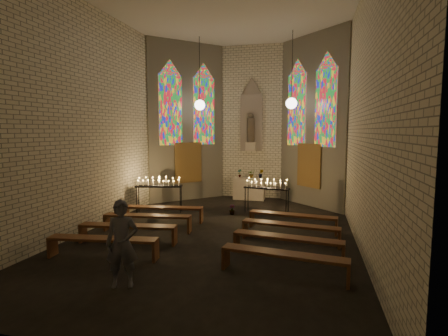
{
  "coord_description": "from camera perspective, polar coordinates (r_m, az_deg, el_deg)",
  "views": [
    {
      "loc": [
        2.71,
        -10.09,
        3.13
      ],
      "look_at": [
        -0.18,
        1.43,
        1.85
      ],
      "focal_mm": 28.0,
      "sensor_mm": 36.0,
      "label": 1
    }
  ],
  "objects": [
    {
      "name": "altar",
      "position": [
        16.0,
        4.13,
        -3.35
      ],
      "size": [
        1.4,
        0.6,
        1.0
      ],
      "primitive_type": "cube",
      "color": "beige",
      "rests_on": "ground"
    },
    {
      "name": "flower_vase_center",
      "position": [
        15.88,
        4.52,
        -0.94
      ],
      "size": [
        0.41,
        0.38,
        0.36
      ],
      "primitive_type": "imported",
      "rotation": [
        0.0,
        0.0,
        0.36
      ],
      "color": "#4C723F",
      "rests_on": "altar"
    },
    {
      "name": "flower_vase_left",
      "position": [
        16.05,
        2.56,
        -0.84
      ],
      "size": [
        0.23,
        0.19,
        0.37
      ],
      "primitive_type": "imported",
      "rotation": [
        0.0,
        0.0,
        -0.37
      ],
      "color": "#4C723F",
      "rests_on": "altar"
    },
    {
      "name": "pew_left_3",
      "position": [
        9.23,
        -19.16,
        -11.24
      ],
      "size": [
        2.75,
        0.74,
        0.52
      ],
      "rotation": [
        0.0,
        0.0,
        0.13
      ],
      "color": "#593119",
      "rests_on": "ground"
    },
    {
      "name": "pew_right_1",
      "position": [
        10.12,
        10.75,
        -9.47
      ],
      "size": [
        2.75,
        0.74,
        0.52
      ],
      "rotation": [
        0.0,
        0.0,
        -0.13
      ],
      "color": "#593119",
      "rests_on": "ground"
    },
    {
      "name": "pew_right_2",
      "position": [
        8.97,
        10.28,
        -11.5
      ],
      "size": [
        2.75,
        0.74,
        0.52
      ],
      "rotation": [
        0.0,
        0.0,
        -0.13
      ],
      "color": "#593119",
      "rests_on": "ground"
    },
    {
      "name": "aisle_flower_pot",
      "position": [
        13.14,
        1.32,
        -6.82
      ],
      "size": [
        0.22,
        0.22,
        0.37
      ],
      "primitive_type": "imported",
      "rotation": [
        0.0,
        0.0,
        -0.09
      ],
      "color": "#4C723F",
      "rests_on": "ground"
    },
    {
      "name": "pew_left_1",
      "position": [
        11.23,
        -12.39,
        -7.94
      ],
      "size": [
        2.75,
        0.74,
        0.52
      ],
      "rotation": [
        0.0,
        0.0,
        0.13
      ],
      "color": "#593119",
      "rests_on": "ground"
    },
    {
      "name": "room",
      "position": [
        13.75,
        2.71,
        8.57
      ],
      "size": [
        8.22,
        12.43,
        7.0
      ],
      "color": "beige",
      "rests_on": "ground"
    },
    {
      "name": "flower_vase_right",
      "position": [
        15.85,
        6.04,
        -0.91
      ],
      "size": [
        0.23,
        0.19,
        0.39
      ],
      "primitive_type": "imported",
      "rotation": [
        0.0,
        0.0,
        0.06
      ],
      "color": "#4C723F",
      "rests_on": "altar"
    },
    {
      "name": "pew_right_3",
      "position": [
        7.84,
        9.68,
        -14.13
      ],
      "size": [
        2.75,
        0.74,
        0.52
      ],
      "rotation": [
        0.0,
        0.0,
        -0.13
      ],
      "color": "#593119",
      "rests_on": "ground"
    },
    {
      "name": "pew_right_0",
      "position": [
        11.28,
        11.11,
        -7.85
      ],
      "size": [
        2.75,
        0.74,
        0.52
      ],
      "rotation": [
        0.0,
        0.0,
        -0.13
      ],
      "color": "#593119",
      "rests_on": "ground"
    },
    {
      "name": "pew_left_2",
      "position": [
        10.21,
        -15.43,
        -9.44
      ],
      "size": [
        2.75,
        0.74,
        0.52
      ],
      "rotation": [
        0.0,
        0.0,
        0.13
      ],
      "color": "#593119",
      "rests_on": "ground"
    },
    {
      "name": "pew_left_0",
      "position": [
        12.29,
        -9.89,
        -6.67
      ],
      "size": [
        2.75,
        0.74,
        0.52
      ],
      "rotation": [
        0.0,
        0.0,
        0.13
      ],
      "color": "#593119",
      "rests_on": "ground"
    },
    {
      "name": "visitor",
      "position": [
        7.41,
        -16.31,
        -11.78
      ],
      "size": [
        0.75,
        0.61,
        1.76
      ],
      "primitive_type": "imported",
      "rotation": [
        0.0,
        0.0,
        0.34
      ],
      "color": "#4D4F58",
      "rests_on": "ground"
    },
    {
      "name": "floor",
      "position": [
        10.91,
        -0.94,
        -10.54
      ],
      "size": [
        12.0,
        12.0,
        0.0
      ],
      "primitive_type": "plane",
      "color": "black",
      "rests_on": "ground"
    },
    {
      "name": "votive_stand_left",
      "position": [
        13.57,
        -10.58,
        -2.52
      ],
      "size": [
        1.81,
        0.83,
        1.3
      ],
      "rotation": [
        0.0,
        0.0,
        0.24
      ],
      "color": "black",
      "rests_on": "ground"
    },
    {
      "name": "votive_stand_right",
      "position": [
        13.22,
        6.97,
        -2.87
      ],
      "size": [
        1.75,
        0.7,
        1.25
      ],
      "rotation": [
        0.0,
        0.0,
        -0.18
      ],
      "color": "black",
      "rests_on": "ground"
    }
  ]
}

